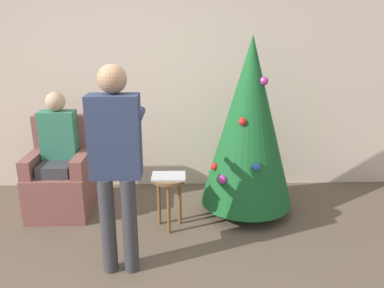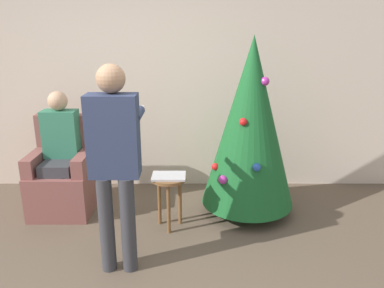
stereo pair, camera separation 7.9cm
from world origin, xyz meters
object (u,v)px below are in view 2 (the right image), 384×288
(person_seated, at_px, (60,147))
(side_stool, at_px, (169,188))
(person_standing, at_px, (115,153))
(armchair, at_px, (64,178))
(christmas_tree, at_px, (251,123))

(person_seated, distance_m, side_stool, 1.25)
(person_seated, xyz_separation_m, person_standing, (0.79, -1.00, 0.27))
(armchair, xyz_separation_m, side_stool, (1.16, -0.40, 0.06))
(person_standing, xyz_separation_m, side_stool, (0.37, 0.63, -0.57))
(side_stool, bearing_deg, armchair, 161.11)
(christmas_tree, height_order, side_stool, christmas_tree)
(person_seated, distance_m, person_standing, 1.30)
(armchair, bearing_deg, person_seated, -90.00)
(christmas_tree, distance_m, person_standing, 1.52)
(side_stool, bearing_deg, christmas_tree, 21.92)
(christmas_tree, distance_m, side_stool, 1.04)
(person_seated, bearing_deg, person_standing, -51.88)
(armchair, bearing_deg, person_standing, -52.59)
(person_seated, xyz_separation_m, side_stool, (1.16, -0.37, -0.29))
(christmas_tree, distance_m, armchair, 2.07)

